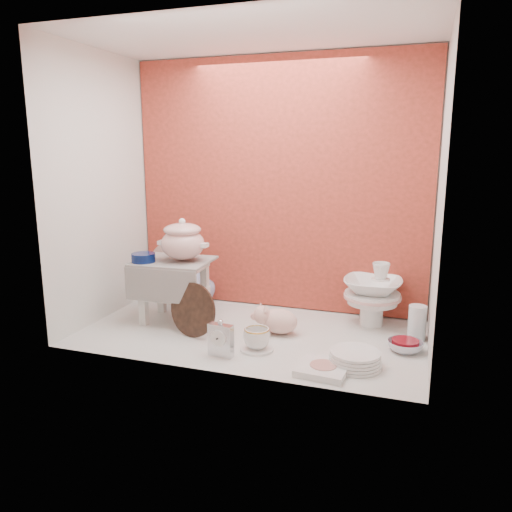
{
  "coord_description": "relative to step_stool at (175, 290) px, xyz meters",
  "views": [
    {
      "loc": [
        0.83,
        -2.38,
        0.97
      ],
      "look_at": [
        0.02,
        0.02,
        0.42
      ],
      "focal_mm": 34.92,
      "sensor_mm": 36.0,
      "label": 1
    }
  ],
  "objects": [
    {
      "name": "ground",
      "position": [
        0.48,
        -0.05,
        -0.18
      ],
      "size": [
        1.8,
        1.8,
        0.0
      ],
      "primitive_type": "plane",
      "color": "silver",
      "rests_on": "ground"
    },
    {
      "name": "niche_shell",
      "position": [
        0.48,
        0.13,
        0.75
      ],
      "size": [
        1.86,
        1.03,
        1.53
      ],
      "color": "#C73E31",
      "rests_on": "ground"
    },
    {
      "name": "step_stool",
      "position": [
        0.0,
        0.0,
        0.0
      ],
      "size": [
        0.43,
        0.38,
        0.35
      ],
      "primitive_type": null,
      "rotation": [
        0.0,
        0.0,
        0.06
      ],
      "color": "silver",
      "rests_on": "ground"
    },
    {
      "name": "soup_tureen",
      "position": [
        0.06,
        0.0,
        0.3
      ],
      "size": [
        0.37,
        0.37,
        0.24
      ],
      "primitive_type": null,
      "rotation": [
        0.0,
        0.0,
        -0.43
      ],
      "color": "white",
      "rests_on": "step_stool"
    },
    {
      "name": "cobalt_bowl",
      "position": [
        -0.14,
        -0.09,
        0.2
      ],
      "size": [
        0.17,
        0.17,
        0.05
      ],
      "primitive_type": "cylinder",
      "rotation": [
        0.0,
        0.0,
        -0.43
      ],
      "color": "#091645",
      "rests_on": "step_stool"
    },
    {
      "name": "floral_platter",
      "position": [
        -0.2,
        0.32,
        0.01
      ],
      "size": [
        0.38,
        0.15,
        0.38
      ],
      "primitive_type": null,
      "rotation": [
        0.0,
        0.0,
        -0.29
      ],
      "color": "silver",
      "rests_on": "ground"
    },
    {
      "name": "blue_white_vase",
      "position": [
        -0.02,
        0.31,
        -0.04
      ],
      "size": [
        0.28,
        0.28,
        0.26
      ],
      "primitive_type": "imported",
      "rotation": [
        0.0,
        0.0,
        -0.13
      ],
      "color": "white",
      "rests_on": "ground"
    },
    {
      "name": "lacquer_tray",
      "position": [
        0.21,
        -0.19,
        -0.03
      ],
      "size": [
        0.29,
        0.12,
        0.29
      ],
      "primitive_type": null,
      "rotation": [
        0.0,
        0.0,
        -0.24
      ],
      "color": "black",
      "rests_on": "ground"
    },
    {
      "name": "mantel_clock",
      "position": [
        0.44,
        -0.39,
        -0.09
      ],
      "size": [
        0.13,
        0.06,
        0.18
      ],
      "primitive_type": "cube",
      "rotation": [
        0.0,
        0.0,
        -0.13
      ],
      "color": "silver",
      "rests_on": "ground"
    },
    {
      "name": "plush_pig",
      "position": [
        0.63,
        -0.02,
        -0.1
      ],
      "size": [
        0.26,
        0.19,
        0.15
      ],
      "primitive_type": "ellipsoid",
      "rotation": [
        0.0,
        0.0,
        -0.1
      ],
      "color": "beige",
      "rests_on": "ground"
    },
    {
      "name": "teacup_saucer",
      "position": [
        0.58,
        -0.27,
        -0.17
      ],
      "size": [
        0.18,
        0.18,
        0.01
      ],
      "primitive_type": "cylinder",
      "rotation": [
        0.0,
        0.0,
        0.08
      ],
      "color": "white",
      "rests_on": "ground"
    },
    {
      "name": "gold_rim_teacup",
      "position": [
        0.58,
        -0.27,
        -0.11
      ],
      "size": [
        0.17,
        0.17,
        0.1
      ],
      "primitive_type": "imported",
      "rotation": [
        0.0,
        0.0,
        0.36
      ],
      "color": "white",
      "rests_on": "teacup_saucer"
    },
    {
      "name": "lattice_dish",
      "position": [
        0.94,
        -0.4,
        -0.16
      ],
      "size": [
        0.24,
        0.24,
        0.03
      ],
      "primitive_type": "cube",
      "rotation": [
        0.0,
        0.0,
        -0.09
      ],
      "color": "white",
      "rests_on": "ground"
    },
    {
      "name": "dinner_plate_stack",
      "position": [
        1.06,
        -0.3,
        -0.14
      ],
      "size": [
        0.24,
        0.24,
        0.07
      ],
      "primitive_type": "cylinder",
      "rotation": [
        0.0,
        0.0,
        -0.0
      ],
      "color": "white",
      "rests_on": "ground"
    },
    {
      "name": "crystal_bowl",
      "position": [
        1.27,
        -0.05,
        -0.15
      ],
      "size": [
        0.18,
        0.18,
        0.05
      ],
      "primitive_type": "imported",
      "rotation": [
        0.0,
        0.0,
        0.03
      ],
      "color": "silver",
      "rests_on": "ground"
    },
    {
      "name": "clear_glass_vase",
      "position": [
        1.32,
        0.13,
        -0.09
      ],
      "size": [
        0.11,
        0.11,
        0.18
      ],
      "primitive_type": "cylinder",
      "rotation": [
        0.0,
        0.0,
        -0.26
      ],
      "color": "silver",
      "rests_on": "ground"
    },
    {
      "name": "porcelain_tower",
      "position": [
        1.08,
        0.28,
        0.0
      ],
      "size": [
        0.4,
        0.4,
        0.36
      ],
      "primitive_type": null,
      "rotation": [
        0.0,
        0.0,
        0.29
      ],
      "color": "white",
      "rests_on": "ground"
    }
  ]
}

